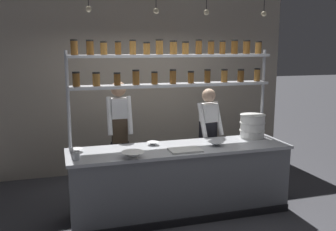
# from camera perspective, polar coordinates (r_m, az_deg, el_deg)

# --- Properties ---
(ground_plane) EXTENTS (40.00, 40.00, 0.00)m
(ground_plane) POSITION_cam_1_polar(r_m,az_deg,el_deg) (5.23, 1.82, -14.60)
(ground_plane) COLOR #3D3D42
(back_wall) EXTENTS (5.32, 0.12, 3.25)m
(back_wall) POSITION_cam_1_polar(r_m,az_deg,el_deg) (6.72, -3.63, 5.42)
(back_wall) COLOR #9E9384
(back_wall) RESTS_ON ground_plane
(prep_counter) EXTENTS (2.92, 0.76, 0.92)m
(prep_counter) POSITION_cam_1_polar(r_m,az_deg,el_deg) (5.05, 1.86, -9.88)
(prep_counter) COLOR slate
(prep_counter) RESTS_ON ground_plane
(spice_shelf_unit) EXTENTS (2.81, 0.28, 2.31)m
(spice_shelf_unit) POSITION_cam_1_polar(r_m,az_deg,el_deg) (5.06, 0.79, 6.73)
(spice_shelf_unit) COLOR #ADAFB5
(spice_shelf_unit) RESTS_ON ground_plane
(chef_left) EXTENTS (0.37, 0.31, 1.73)m
(chef_left) POSITION_cam_1_polar(r_m,az_deg,el_deg) (5.52, -7.40, -2.32)
(chef_left) COLOR black
(chef_left) RESTS_ON ground_plane
(chef_center) EXTENTS (0.40, 0.32, 1.60)m
(chef_center) POSITION_cam_1_polar(r_m,az_deg,el_deg) (5.68, 6.14, -2.80)
(chef_center) COLOR black
(chef_center) RESTS_ON ground_plane
(container_stack) EXTENTS (0.36, 0.36, 0.34)m
(container_stack) POSITION_cam_1_polar(r_m,az_deg,el_deg) (5.52, 12.73, -1.58)
(container_stack) COLOR white
(container_stack) RESTS_ON prep_counter
(cutting_board) EXTENTS (0.40, 0.26, 0.02)m
(cutting_board) POSITION_cam_1_polar(r_m,az_deg,el_deg) (4.73, 2.67, -5.29)
(cutting_board) COLOR silver
(cutting_board) RESTS_ON prep_counter
(prep_bowl_near_left) EXTENTS (0.16, 0.16, 0.04)m
(prep_bowl_near_left) POSITION_cam_1_polar(r_m,az_deg,el_deg) (4.82, -13.79, -5.18)
(prep_bowl_near_left) COLOR white
(prep_bowl_near_left) RESTS_ON prep_counter
(prep_bowl_center_front) EXTENTS (0.21, 0.21, 0.06)m
(prep_bowl_center_front) POSITION_cam_1_polar(r_m,az_deg,el_deg) (5.00, 7.34, -4.30)
(prep_bowl_center_front) COLOR #B2B7BC
(prep_bowl_center_front) RESTS_ON prep_counter
(prep_bowl_center_back) EXTENTS (0.27, 0.27, 0.08)m
(prep_bowl_center_back) POSITION_cam_1_polar(r_m,az_deg,el_deg) (4.45, -5.36, -6.02)
(prep_bowl_center_back) COLOR silver
(prep_bowl_center_back) RESTS_ON prep_counter
(prep_bowl_near_right) EXTENTS (0.16, 0.16, 0.04)m
(prep_bowl_near_right) POSITION_cam_1_polar(r_m,az_deg,el_deg) (5.01, -2.29, -4.28)
(prep_bowl_near_right) COLOR white
(prep_bowl_near_right) RESTS_ON prep_counter
(serving_cup_front) EXTENTS (0.07, 0.07, 0.09)m
(serving_cup_front) POSITION_cam_1_polar(r_m,az_deg,el_deg) (4.49, -13.74, -6.05)
(serving_cup_front) COLOR #B2B7BC
(serving_cup_front) RESTS_ON prep_counter
(pendant_light_row) EXTENTS (2.33, 0.07, 0.60)m
(pendant_light_row) POSITION_cam_1_polar(r_m,az_deg,el_deg) (4.76, 2.15, 15.85)
(pendant_light_row) COLOR black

